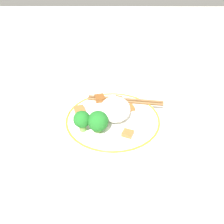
{
  "coord_description": "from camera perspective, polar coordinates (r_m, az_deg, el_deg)",
  "views": [
    {
      "loc": [
        0.44,
        0.0,
        0.36
      ],
      "look_at": [
        0.0,
        0.0,
        0.04
      ],
      "focal_mm": 35.0,
      "sensor_mm": 36.0,
      "label": 1
    }
  ],
  "objects": [
    {
      "name": "meat_near_right",
      "position": [
        0.63,
        -3.44,
        3.63
      ],
      "size": [
        0.04,
        0.03,
        0.01
      ],
      "color": "brown",
      "rests_on": "plate"
    },
    {
      "name": "broccoli_back_center",
      "position": [
        0.51,
        -3.89,
        -2.44
      ],
      "size": [
        0.05,
        0.05,
        0.06
      ],
      "color": "#72AD4C",
      "rests_on": "plate"
    },
    {
      "name": "plate",
      "position": [
        0.57,
        0.0,
        -2.16
      ],
      "size": [
        0.24,
        0.24,
        0.02
      ],
      "color": "white",
      "rests_on": "ground_plane"
    },
    {
      "name": "broccoli_back_left",
      "position": [
        0.51,
        -8.08,
        -2.03
      ],
      "size": [
        0.04,
        0.04,
        0.05
      ],
      "color": "#72AD4C",
      "rests_on": "plate"
    },
    {
      "name": "chopsticks",
      "position": [
        0.63,
        3.27,
        3.07
      ],
      "size": [
        0.05,
        0.22,
        0.01
      ],
      "color": "brown",
      "rests_on": "plate"
    },
    {
      "name": "rice_mound",
      "position": [
        0.56,
        0.62,
        0.83
      ],
      "size": [
        0.1,
        0.08,
        0.04
      ],
      "color": "white",
      "rests_on": "plate"
    },
    {
      "name": "drinking_glass",
      "position": [
        0.66,
        17.24,
        7.08
      ],
      "size": [
        0.06,
        0.06,
        0.12
      ],
      "color": "silver",
      "rests_on": "ground_plane"
    },
    {
      "name": "ground_plane",
      "position": [
        0.57,
        0.0,
        -2.96
      ],
      "size": [
        3.0,
        3.0,
        0.0
      ],
      "primitive_type": "plane",
      "color": "silver"
    },
    {
      "name": "meat_near_left",
      "position": [
        0.59,
        -8.7,
        0.51
      ],
      "size": [
        0.04,
        0.04,
        0.01
      ],
      "color": "#9E6633",
      "rests_on": "plate"
    },
    {
      "name": "meat_near_front",
      "position": [
        0.51,
        3.88,
        -5.59
      ],
      "size": [
        0.03,
        0.03,
        0.01
      ],
      "color": "#9E6633",
      "rests_on": "plate"
    },
    {
      "name": "meat_on_rice_edge",
      "position": [
        0.59,
        4.18,
        1.09
      ],
      "size": [
        0.03,
        0.03,
        0.01
      ],
      "color": "#995B28",
      "rests_on": "plate"
    },
    {
      "name": "meat_near_back",
      "position": [
        0.63,
        1.32,
        3.29
      ],
      "size": [
        0.03,
        0.03,
        0.01
      ],
      "color": "brown",
      "rests_on": "plate"
    }
  ]
}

